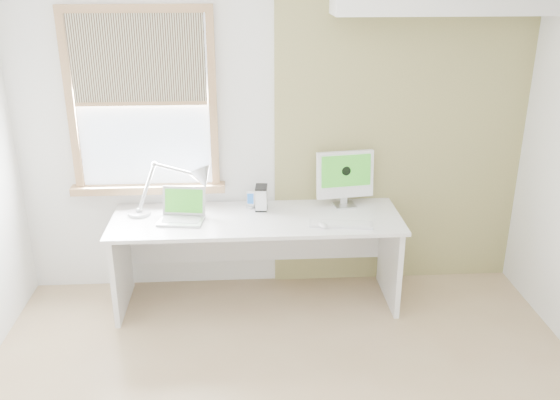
{
  "coord_description": "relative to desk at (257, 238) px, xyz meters",
  "views": [
    {
      "loc": [
        -0.24,
        -2.85,
        2.53
      ],
      "look_at": [
        0.0,
        1.05,
        1.0
      ],
      "focal_mm": 38.84,
      "sensor_mm": 36.0,
      "label": 1
    }
  ],
  "objects": [
    {
      "name": "desk",
      "position": [
        0.0,
        0.0,
        0.0
      ],
      "size": [
        2.2,
        0.7,
        0.73
      ],
      "color": "white",
      "rests_on": "room"
    },
    {
      "name": "accent_wall",
      "position": [
        1.16,
        0.3,
        0.77
      ],
      "size": [
        2.0,
        0.02,
        2.6
      ],
      "primitive_type": "cube",
      "color": "#8A8D52",
      "rests_on": "room"
    },
    {
      "name": "room",
      "position": [
        0.16,
        -1.44,
        0.77
      ],
      "size": [
        4.04,
        3.54,
        2.64
      ],
      "color": "tan",
      "rests_on": "ground"
    },
    {
      "name": "desk_lamp",
      "position": [
        -0.5,
        0.16,
        0.41
      ],
      "size": [
        0.74,
        0.38,
        0.41
      ],
      "color": "silver",
      "rests_on": "desk"
    },
    {
      "name": "window",
      "position": [
        -0.84,
        0.27,
        1.01
      ],
      "size": [
        1.2,
        0.14,
        1.42
      ],
      "color": "olive",
      "rests_on": "room"
    },
    {
      "name": "imac",
      "position": [
        0.7,
        0.15,
        0.44
      ],
      "size": [
        0.46,
        0.18,
        0.44
      ],
      "color": "silver",
      "rests_on": "desk"
    },
    {
      "name": "laptop",
      "position": [
        -0.56,
        -0.05,
        0.25
      ],
      "size": [
        0.36,
        0.31,
        0.23
      ],
      "color": "silver",
      "rests_on": "desk"
    },
    {
      "name": "external_drive",
      "position": [
        0.04,
        0.11,
        0.29
      ],
      "size": [
        0.1,
        0.15,
        0.19
      ],
      "color": "silver",
      "rests_on": "desk"
    },
    {
      "name": "mouse",
      "position": [
        0.48,
        -0.27,
        0.21
      ],
      "size": [
        0.09,
        0.12,
        0.03
      ],
      "primitive_type": "ellipsoid",
      "rotation": [
        0.0,
        0.0,
        0.32
      ],
      "color": "white",
      "rests_on": "desk"
    },
    {
      "name": "keyboard",
      "position": [
        0.62,
        -0.24,
        0.21
      ],
      "size": [
        0.48,
        0.2,
        0.02
      ],
      "color": "white",
      "rests_on": "desk"
    },
    {
      "name": "phone_dock",
      "position": [
        -0.04,
        0.14,
        0.23
      ],
      "size": [
        0.08,
        0.08,
        0.14
      ],
      "color": "silver",
      "rests_on": "desk"
    }
  ]
}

